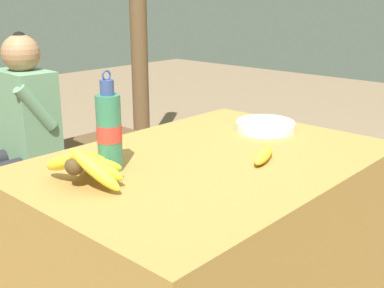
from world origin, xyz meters
TOP-DOWN VIEW (x-y plane):
  - market_counter at (0.00, 0.00)m, footprint 1.16×0.82m
  - banana_bunch_ripe at (-0.40, 0.09)m, footprint 0.18×0.28m
  - serving_bowl at (0.38, 0.05)m, footprint 0.23×0.23m
  - water_bottle at (-0.28, 0.14)m, footprint 0.07×0.07m
  - loose_banana_front at (0.09, -0.15)m, footprint 0.17×0.09m
  - wooden_bench at (-0.03, 1.33)m, footprint 1.73×0.32m
  - seated_vendor at (0.04, 1.30)m, footprint 0.41×0.40m
  - support_post_far at (1.24, 1.73)m, footprint 0.12×0.12m

SIDE VIEW (x-z plane):
  - wooden_bench at x=-0.03m, z-range 0.14..0.54m
  - market_counter at x=0.00m, z-range 0.00..0.72m
  - seated_vendor at x=0.04m, z-range 0.08..1.13m
  - loose_banana_front at x=0.09m, z-range 0.72..0.76m
  - serving_bowl at x=0.38m, z-range 0.73..0.77m
  - banana_bunch_ripe at x=-0.40m, z-range 0.72..0.85m
  - water_bottle at x=-0.28m, z-range 0.70..0.99m
  - support_post_far at x=1.24m, z-range 0.00..2.32m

